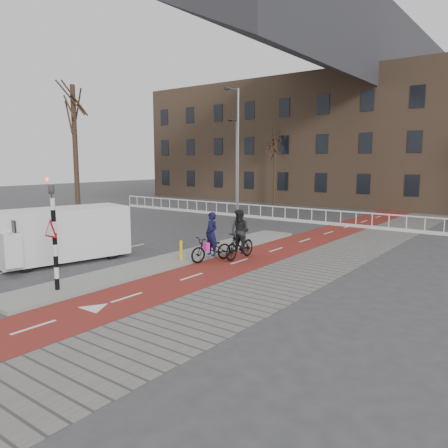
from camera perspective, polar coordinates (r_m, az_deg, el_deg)
The scene contains 15 objects.
ground at distance 15.51m, azimuth -13.39°, elevation -7.41°, with size 120.00×120.00×0.00m, color #38383A.
bike_lane at distance 22.31m, azimuth 9.38°, elevation -2.50°, with size 2.50×60.00×0.01m, color maroon.
sidewalk at distance 21.20m, azimuth 16.12°, elevation -3.28°, with size 3.00×60.00×0.01m, color slate.
curb_island at distance 18.67m, azimuth -5.32°, elevation -4.36°, with size 1.80×16.00×0.12m, color gray.
traffic_signal at distance 14.42m, azimuth -21.37°, elevation -0.84°, with size 0.80×0.80×3.68m.
bollard at distance 17.89m, azimuth -5.63°, elevation -3.42°, with size 0.12×0.12×0.79m, color yellow.
cyclist_near at distance 18.00m, azimuth -1.64°, elevation -2.74°, with size 1.22×2.08×2.04m.
cyclist_far at distance 18.40m, azimuth 2.09°, elevation -1.92°, with size 0.90×1.97×2.09m.
van at distance 19.13m, azimuth -20.36°, elevation -1.18°, with size 3.12×5.45×2.20m.
railing at distance 31.46m, azimuth 4.79°, elevation 1.26°, with size 28.00×0.10×0.99m.
townhouse_row at distance 44.12m, azimuth 17.88°, elevation 12.67°, with size 46.00×10.00×15.90m.
tree_left at distance 28.81m, azimuth -18.80°, elevation 8.27°, with size 0.31×0.31×8.70m, color #301F15.
tree_mid at distance 40.86m, azimuth 6.64°, elevation 7.03°, with size 0.26×0.26×6.56m, color #301F15.
streetlight_near at distance 23.91m, azimuth 1.84°, elevation 7.88°, with size 0.12×0.12×7.94m, color slate.
streetlight_left at distance 37.31m, azimuth 1.63°, elevation 7.71°, with size 0.12×0.12×7.53m, color slate.
Camera 1 is at (11.55, -9.48, 4.13)m, focal length 35.00 mm.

